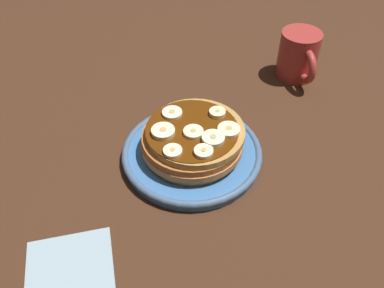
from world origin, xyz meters
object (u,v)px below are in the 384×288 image
(pancake_stack, at_px, (192,140))
(banana_slice_4, at_px, (204,152))
(plate, at_px, (192,153))
(banana_slice_7, at_px, (213,139))
(banana_slice_0, at_px, (191,133))
(banana_slice_1, at_px, (163,130))
(banana_slice_6, at_px, (229,130))
(napkin, at_px, (70,271))
(banana_slice_3, at_px, (172,113))
(banana_slice_5, at_px, (217,113))
(banana_slice_2, at_px, (173,151))
(coffee_mug, at_px, (299,55))

(pancake_stack, relative_size, banana_slice_4, 5.91)
(plate, distance_m, banana_slice_7, 0.07)
(banana_slice_0, xyz_separation_m, banana_slice_1, (-0.01, -0.04, 0.00))
(plate, relative_size, banana_slice_4, 7.98)
(banana_slice_0, height_order, banana_slice_6, same)
(napkin, bearing_deg, banana_slice_3, 140.30)
(pancake_stack, relative_size, banana_slice_3, 5.17)
(banana_slice_5, bearing_deg, banana_slice_2, -50.76)
(coffee_mug, relative_size, napkin, 1.03)
(banana_slice_2, relative_size, coffee_mug, 0.25)
(banana_slice_3, relative_size, banana_slice_4, 1.14)
(plate, xyz_separation_m, banana_slice_5, (-0.03, 0.05, 0.05))
(banana_slice_5, bearing_deg, plate, -60.92)
(banana_slice_7, bearing_deg, banana_slice_4, -41.17)
(banana_slice_1, xyz_separation_m, banana_slice_7, (0.03, 0.07, 0.00))
(banana_slice_2, bearing_deg, banana_slice_7, 100.68)
(plate, relative_size, napkin, 2.05)
(banana_slice_6, distance_m, coffee_mug, 0.28)
(plate, bearing_deg, banana_slice_1, -93.67)
(banana_slice_3, xyz_separation_m, banana_slice_6, (0.06, 0.08, 0.00))
(banana_slice_6, relative_size, coffee_mug, 0.31)
(banana_slice_5, relative_size, coffee_mug, 0.23)
(banana_slice_1, bearing_deg, banana_slice_0, 72.76)
(banana_slice_4, bearing_deg, coffee_mug, 133.65)
(napkin, bearing_deg, banana_slice_1, 138.15)
(banana_slice_0, distance_m, banana_slice_2, 0.05)
(plate, bearing_deg, banana_slice_3, -150.54)
(pancake_stack, height_order, banana_slice_2, banana_slice_2)
(banana_slice_1, relative_size, banana_slice_2, 1.29)
(banana_slice_1, distance_m, banana_slice_6, 0.10)
(banana_slice_5, xyz_separation_m, banana_slice_6, (0.04, 0.01, -0.00))
(banana_slice_1, relative_size, banana_slice_5, 1.38)
(banana_slice_2, distance_m, banana_slice_4, 0.04)
(plate, height_order, banana_slice_7, banana_slice_7)
(banana_slice_4, xyz_separation_m, napkin, (0.11, -0.20, -0.06))
(banana_slice_3, height_order, napkin, banana_slice_3)
(plate, height_order, banana_slice_3, banana_slice_3)
(plate, height_order, banana_slice_2, banana_slice_2)
(banana_slice_0, bearing_deg, coffee_mug, 126.79)
(banana_slice_1, xyz_separation_m, banana_slice_3, (-0.04, 0.02, -0.00))
(banana_slice_3, bearing_deg, banana_slice_6, 53.37)
(plate, height_order, banana_slice_4, banana_slice_4)
(banana_slice_4, distance_m, banana_slice_7, 0.03)
(banana_slice_2, bearing_deg, pancake_stack, 138.27)
(banana_slice_0, distance_m, banana_slice_7, 0.04)
(plate, distance_m, pancake_stack, 0.03)
(plate, bearing_deg, pancake_stack, -17.35)
(napkin, bearing_deg, banana_slice_5, 128.34)
(banana_slice_1, distance_m, banana_slice_4, 0.08)
(plate, bearing_deg, coffee_mug, 125.79)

